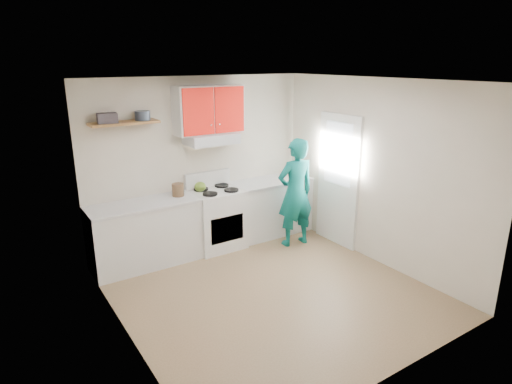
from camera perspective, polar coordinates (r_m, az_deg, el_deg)
floor at (r=5.69m, az=1.83°, el=-12.77°), size 3.80×3.80×0.00m
ceiling at (r=4.94m, az=2.12°, el=14.38°), size 3.60×3.80×0.04m
back_wall at (r=6.76m, az=-7.40°, el=3.82°), size 3.60×0.04×2.60m
front_wall at (r=3.88m, az=18.51°, el=-7.11°), size 3.60×0.04×2.60m
left_wall at (r=4.43m, az=-17.44°, el=-3.95°), size 0.04×3.80×2.60m
right_wall at (r=6.35m, az=15.37°, el=2.48°), size 0.04×3.80×2.60m
door at (r=6.86m, az=10.71°, el=1.50°), size 0.05×0.85×2.05m
door_glass at (r=6.74m, az=10.74°, el=4.94°), size 0.01×0.55×0.95m
counter_left at (r=6.37m, az=-14.34°, el=-5.44°), size 1.52×0.60×0.90m
counter_right at (r=7.30m, az=1.96°, el=-1.98°), size 1.32×0.60×0.90m
stove at (r=6.76m, az=-5.15°, el=-3.53°), size 0.76×0.65×0.92m
range_hood at (r=6.53m, az=-5.88°, el=6.95°), size 0.76×0.44×0.15m
upper_cabinets at (r=6.52m, az=-6.22°, el=10.70°), size 1.02×0.33×0.70m
shelf at (r=6.08m, az=-16.89°, el=8.67°), size 0.90×0.30×0.04m
books at (r=5.99m, az=-18.93°, el=9.16°), size 0.27×0.21×0.13m
tin at (r=6.12m, az=-14.66°, el=9.67°), size 0.27×0.27×0.13m
kettle at (r=6.58m, az=-7.34°, el=0.70°), size 0.20×0.20×0.15m
crock at (r=6.40m, az=-10.20°, el=0.19°), size 0.17×0.17×0.21m
cutting_board at (r=7.06m, az=1.95°, el=1.25°), size 0.33×0.26×0.02m
silicone_mat at (r=7.22m, az=3.75°, el=1.52°), size 0.39×0.36×0.01m
person at (r=6.74m, az=5.19°, el=-0.09°), size 0.66×0.47×1.70m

